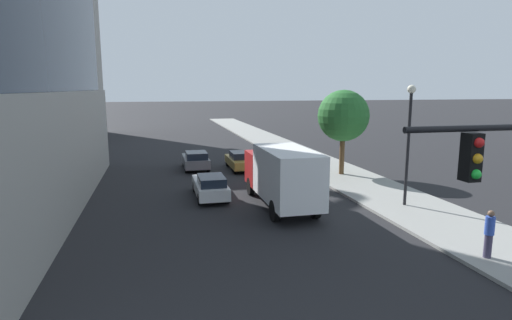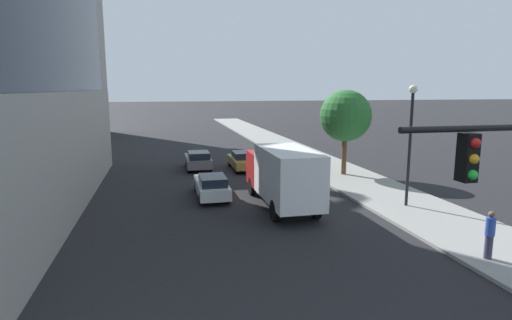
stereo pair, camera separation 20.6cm
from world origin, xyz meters
TOP-DOWN VIEW (x-y plane):
  - sidewalk at (8.54, 20.00)m, footprint 4.85×120.00m
  - construction_building at (-19.24, 52.16)m, footprint 15.68×19.64m
  - street_lamp at (8.26, 13.91)m, footprint 0.44×0.44m
  - street_tree at (8.49, 22.36)m, footprint 3.70×3.70m
  - car_gray at (-1.69, 27.38)m, footprint 1.89×4.29m
  - car_white at (-1.69, 18.36)m, footprint 1.73×4.60m
  - car_gold at (1.81, 26.52)m, footprint 1.90×4.54m
  - box_truck at (1.81, 15.51)m, footprint 2.38×7.68m
  - pedestrian_blue_shirt at (7.17, 6.86)m, footprint 0.34×0.34m

SIDE VIEW (x-z plane):
  - sidewalk at x=8.54m, z-range 0.00..0.15m
  - car_white at x=-1.69m, z-range 0.00..1.43m
  - car_gold at x=1.81m, z-range 0.01..1.42m
  - car_gray at x=-1.69m, z-range 0.00..1.49m
  - pedestrian_blue_shirt at x=7.17m, z-range 0.18..1.99m
  - box_truck at x=1.81m, z-range 0.20..3.48m
  - street_lamp at x=8.26m, z-range 1.08..7.48m
  - street_tree at x=8.49m, z-range 1.34..7.46m
  - construction_building at x=-19.24m, z-range -2.06..27.30m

